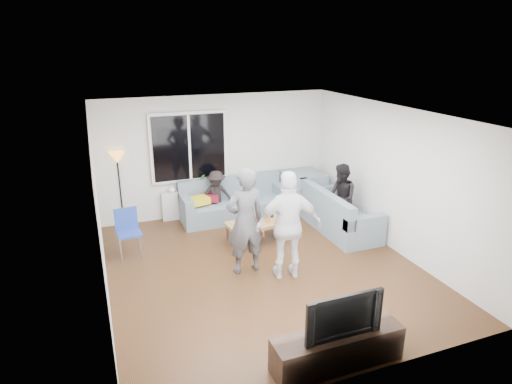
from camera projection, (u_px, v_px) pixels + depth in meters
name	position (u px, v px, depth m)	size (l,w,h in m)	color
floor	(263.00, 268.00, 7.46)	(5.00, 5.50, 0.04)	#56351C
ceiling	(264.00, 113.00, 6.59)	(5.00, 5.50, 0.04)	white
wall_back	(216.00, 155.00, 9.47)	(5.00, 0.04, 2.60)	silver
wall_front	(361.00, 278.00, 4.58)	(5.00, 0.04, 2.60)	silver
wall_left	(97.00, 216.00, 6.18)	(0.04, 5.50, 2.60)	silver
wall_right	(394.00, 179.00, 7.87)	(0.04, 5.50, 2.60)	silver
window_frame	(189.00, 147.00, 9.12)	(1.62, 0.06, 1.47)	white
window_glass	(189.00, 147.00, 9.08)	(1.50, 0.02, 1.35)	black
window_mullion	(190.00, 148.00, 9.08)	(0.05, 0.03, 1.35)	white
radiator	(192.00, 203.00, 9.49)	(1.30, 0.12, 0.62)	silver
potted_plant	(201.00, 182.00, 9.38)	(0.18, 0.15, 0.34)	#2B6528
vase	(172.00, 189.00, 9.19)	(0.15, 0.15, 0.16)	white
sofa_back_section	(235.00, 199.00, 9.40)	(2.30, 0.85, 0.85)	slate
sofa_right_section	(339.00, 210.00, 8.82)	(0.85, 2.00, 0.85)	slate
sofa_corner	(302.00, 191.00, 9.94)	(0.85, 0.85, 0.85)	slate
cushion_yellow	(199.00, 200.00, 9.09)	(0.38, 0.32, 0.14)	yellow
cushion_red	(209.00, 198.00, 9.24)	(0.36, 0.30, 0.13)	maroon
coffee_table	(256.00, 232.00, 8.35)	(1.10, 0.60, 0.40)	#AC8553
pitcher	(252.00, 220.00, 8.17)	(0.17, 0.17, 0.17)	maroon
side_chair	(129.00, 234.00, 7.71)	(0.40, 0.40, 0.86)	#243E9D
floor_lamp	(120.00, 189.00, 8.93)	(0.32, 0.32, 1.56)	#FF9C30
player_left	(245.00, 221.00, 7.06)	(0.65, 0.43, 1.79)	#48484D
player_right	(289.00, 226.00, 6.89)	(1.04, 0.43, 1.78)	silver
spectator_right	(341.00, 198.00, 8.71)	(0.67, 0.52, 1.37)	black
spectator_back	(216.00, 196.00, 9.25)	(0.70, 0.41, 1.09)	black
tv_console	(337.00, 349.00, 5.15)	(1.60, 0.40, 0.44)	#37261B
television	(340.00, 313.00, 4.99)	(0.96, 0.13, 0.56)	black
bottle_d	(268.00, 216.00, 8.24)	(0.07, 0.07, 0.24)	orange
bottle_b	(253.00, 218.00, 8.15)	(0.08, 0.08, 0.26)	#40951B
bottle_a	(239.00, 218.00, 8.24)	(0.07, 0.07, 0.20)	orange
bottle_c	(258.00, 215.00, 8.39)	(0.07, 0.07, 0.17)	black
bottle_e	(272.00, 212.00, 8.49)	(0.07, 0.07, 0.22)	black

